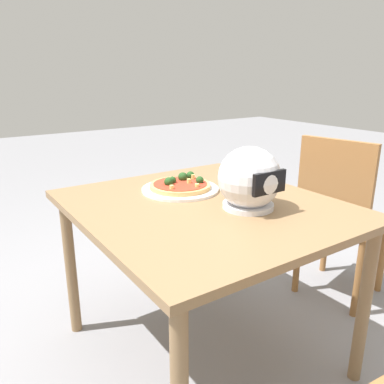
# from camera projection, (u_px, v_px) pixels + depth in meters

# --- Properties ---
(ground_plane) EXTENTS (14.00, 14.00, 0.00)m
(ground_plane) POSITION_uv_depth(u_px,v_px,m) (203.00, 351.00, 1.76)
(ground_plane) COLOR gray
(dining_table) EXTENTS (0.97, 1.07, 0.71)m
(dining_table) POSITION_uv_depth(u_px,v_px,m) (205.00, 222.00, 1.57)
(dining_table) COLOR olive
(dining_table) RESTS_ON ground
(pizza_plate) EXTENTS (0.34, 0.34, 0.01)m
(pizza_plate) POSITION_uv_depth(u_px,v_px,m) (180.00, 189.00, 1.71)
(pizza_plate) COLOR white
(pizza_plate) RESTS_ON dining_table
(pizza) EXTENTS (0.27, 0.27, 0.06)m
(pizza) POSITION_uv_depth(u_px,v_px,m) (181.00, 184.00, 1.71)
(pizza) COLOR tan
(pizza) RESTS_ON pizza_plate
(motorcycle_helmet) EXTENTS (0.24, 0.24, 0.24)m
(motorcycle_helmet) POSITION_uv_depth(u_px,v_px,m) (249.00, 179.00, 1.46)
(motorcycle_helmet) COLOR silver
(motorcycle_helmet) RESTS_ON dining_table
(chair_side) EXTENTS (0.47, 0.47, 0.90)m
(chair_side) POSITION_uv_depth(u_px,v_px,m) (339.00, 212.00, 2.03)
(chair_side) COLOR #996638
(chair_side) RESTS_ON ground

